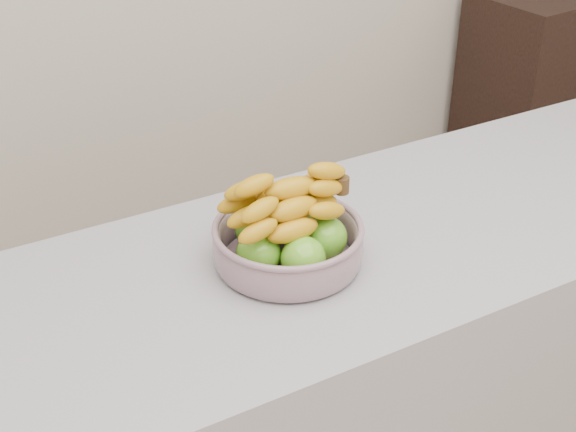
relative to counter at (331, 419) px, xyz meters
name	(u,v)px	position (x,y,z in m)	size (l,w,h in m)	color
counter	(331,419)	(0.00, 0.00, 0.00)	(2.00, 0.60, 0.90)	#A1A2AA
cabinet	(530,103)	(1.65, 1.10, 0.00)	(0.50, 0.40, 0.90)	black
fruit_bowl	(288,238)	(-0.11, 0.00, 0.50)	(0.28, 0.28, 0.18)	#9CA5BB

